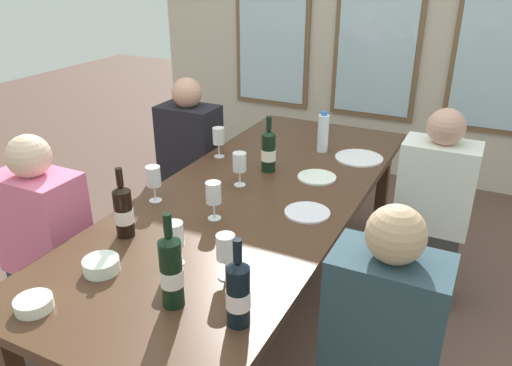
{
  "coord_description": "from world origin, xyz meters",
  "views": [
    {
      "loc": [
        0.98,
        -1.96,
        1.79
      ],
      "look_at": [
        0.0,
        0.02,
        0.79
      ],
      "focal_mm": 35.08,
      "sensor_mm": 36.0,
      "label": 1
    }
  ],
  "objects_px": {
    "white_plate_1": "(359,158)",
    "wine_glass_5": "(219,137)",
    "wine_glass_4": "(226,249)",
    "wine_bottle_1": "(238,293)",
    "wine_bottle_2": "(124,211)",
    "seated_person_1": "(380,357)",
    "wine_glass_3": "(240,164)",
    "wine_bottle_3": "(269,151)",
    "tasting_bowl_0": "(34,304)",
    "seated_person_2": "(191,165)",
    "wine_bottle_0": "(171,270)",
    "seated_person_0": "(48,254)",
    "wine_glass_0": "(214,195)",
    "wine_glass_2": "(174,236)",
    "seated_person_3": "(432,213)",
    "white_plate_0": "(317,177)",
    "tasting_bowl_1": "(101,265)",
    "dining_table": "(254,206)",
    "white_plate_2": "(307,212)",
    "wine_glass_1": "(153,177)",
    "water_bottle": "(323,133)"
  },
  "relations": [
    {
      "from": "white_plate_1",
      "to": "wine_glass_5",
      "type": "relative_size",
      "value": 1.55
    },
    {
      "from": "wine_glass_4",
      "to": "wine_bottle_1",
      "type": "bearing_deg",
      "value": -51.87
    },
    {
      "from": "wine_bottle_2",
      "to": "wine_bottle_1",
      "type": "bearing_deg",
      "value": -22.22
    },
    {
      "from": "seated_person_1",
      "to": "wine_glass_3",
      "type": "bearing_deg",
      "value": 144.17
    },
    {
      "from": "white_plate_1",
      "to": "wine_bottle_3",
      "type": "xyz_separation_m",
      "value": [
        -0.39,
        -0.39,
        0.11
      ]
    },
    {
      "from": "tasting_bowl_0",
      "to": "seated_person_2",
      "type": "height_order",
      "value": "seated_person_2"
    },
    {
      "from": "white_plate_1",
      "to": "wine_bottle_0",
      "type": "height_order",
      "value": "wine_bottle_0"
    },
    {
      "from": "wine_bottle_1",
      "to": "seated_person_0",
      "type": "distance_m",
      "value": 1.22
    },
    {
      "from": "wine_bottle_0",
      "to": "wine_glass_0",
      "type": "bearing_deg",
      "value": 107.65
    },
    {
      "from": "tasting_bowl_0",
      "to": "wine_glass_2",
      "type": "relative_size",
      "value": 0.71
    },
    {
      "from": "wine_glass_3",
      "to": "seated_person_0",
      "type": "relative_size",
      "value": 0.16
    },
    {
      "from": "white_plate_1",
      "to": "seated_person_3",
      "type": "distance_m",
      "value": 0.5
    },
    {
      "from": "white_plate_0",
      "to": "tasting_bowl_1",
      "type": "height_order",
      "value": "tasting_bowl_1"
    },
    {
      "from": "dining_table",
      "to": "white_plate_1",
      "type": "xyz_separation_m",
      "value": [
        0.33,
        0.68,
        0.07
      ]
    },
    {
      "from": "wine_glass_0",
      "to": "seated_person_0",
      "type": "height_order",
      "value": "seated_person_0"
    },
    {
      "from": "wine_bottle_2",
      "to": "seated_person_0",
      "type": "bearing_deg",
      "value": -177.47
    },
    {
      "from": "white_plate_1",
      "to": "wine_glass_0",
      "type": "relative_size",
      "value": 1.55
    },
    {
      "from": "tasting_bowl_1",
      "to": "wine_bottle_2",
      "type": "bearing_deg",
      "value": 110.37
    },
    {
      "from": "wine_glass_4",
      "to": "seated_person_0",
      "type": "distance_m",
      "value": 1.05
    },
    {
      "from": "white_plate_2",
      "to": "tasting_bowl_1",
      "type": "relative_size",
      "value": 1.56
    },
    {
      "from": "wine_bottle_2",
      "to": "wine_bottle_3",
      "type": "distance_m",
      "value": 0.91
    },
    {
      "from": "white_plate_2",
      "to": "seated_person_3",
      "type": "relative_size",
      "value": 0.19
    },
    {
      "from": "wine_glass_1",
      "to": "seated_person_3",
      "type": "distance_m",
      "value": 1.49
    },
    {
      "from": "wine_bottle_3",
      "to": "seated_person_2",
      "type": "distance_m",
      "value": 0.85
    },
    {
      "from": "seated_person_0",
      "to": "seated_person_3",
      "type": "xyz_separation_m",
      "value": [
        1.55,
        1.21,
        0.0
      ]
    },
    {
      "from": "wine_glass_5",
      "to": "seated_person_0",
      "type": "bearing_deg",
      "value": -111.12
    },
    {
      "from": "seated_person_2",
      "to": "white_plate_2",
      "type": "bearing_deg",
      "value": -32.46
    },
    {
      "from": "tasting_bowl_1",
      "to": "water_bottle",
      "type": "relative_size",
      "value": 0.55
    },
    {
      "from": "wine_glass_1",
      "to": "wine_glass_5",
      "type": "height_order",
      "value": "same"
    },
    {
      "from": "wine_glass_0",
      "to": "wine_glass_5",
      "type": "relative_size",
      "value": 1.0
    },
    {
      "from": "wine_bottle_1",
      "to": "wine_bottle_2",
      "type": "distance_m",
      "value": 0.73
    },
    {
      "from": "white_plate_2",
      "to": "seated_person_1",
      "type": "height_order",
      "value": "seated_person_1"
    },
    {
      "from": "white_plate_2",
      "to": "wine_bottle_3",
      "type": "relative_size",
      "value": 0.68
    },
    {
      "from": "wine_bottle_3",
      "to": "wine_glass_2",
      "type": "distance_m",
      "value": 0.97
    },
    {
      "from": "tasting_bowl_1",
      "to": "wine_glass_2",
      "type": "xyz_separation_m",
      "value": [
        0.22,
        0.16,
        0.1
      ]
    },
    {
      "from": "wine_glass_1",
      "to": "seated_person_2",
      "type": "distance_m",
      "value": 1.02
    },
    {
      "from": "wine_bottle_1",
      "to": "wine_glass_5",
      "type": "bearing_deg",
      "value": 122.49
    },
    {
      "from": "wine_bottle_3",
      "to": "wine_glass_2",
      "type": "height_order",
      "value": "wine_bottle_3"
    },
    {
      "from": "wine_bottle_3",
      "to": "tasting_bowl_1",
      "type": "height_order",
      "value": "wine_bottle_3"
    },
    {
      "from": "tasting_bowl_0",
      "to": "wine_glass_1",
      "type": "height_order",
      "value": "wine_glass_1"
    },
    {
      "from": "wine_bottle_3",
      "to": "wine_bottle_0",
      "type": "bearing_deg",
      "value": -80.44
    },
    {
      "from": "white_plate_1",
      "to": "seated_person_2",
      "type": "xyz_separation_m",
      "value": [
        -1.1,
        -0.07,
        -0.22
      ]
    },
    {
      "from": "white_plate_2",
      "to": "wine_bottle_3",
      "type": "height_order",
      "value": "wine_bottle_3"
    },
    {
      "from": "wine_bottle_0",
      "to": "wine_bottle_3",
      "type": "relative_size",
      "value": 1.11
    },
    {
      "from": "wine_bottle_0",
      "to": "seated_person_2",
      "type": "height_order",
      "value": "seated_person_2"
    },
    {
      "from": "wine_glass_3",
      "to": "white_plate_1",
      "type": "bearing_deg",
      "value": 54.6
    },
    {
      "from": "seated_person_2",
      "to": "seated_person_3",
      "type": "height_order",
      "value": "same"
    },
    {
      "from": "wine_bottle_0",
      "to": "water_bottle",
      "type": "xyz_separation_m",
      "value": [
        -0.04,
        1.58,
        -0.02
      ]
    },
    {
      "from": "dining_table",
      "to": "white_plate_1",
      "type": "height_order",
      "value": "white_plate_1"
    },
    {
      "from": "wine_glass_5",
      "to": "seated_person_0",
      "type": "relative_size",
      "value": 0.16
    }
  ]
}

